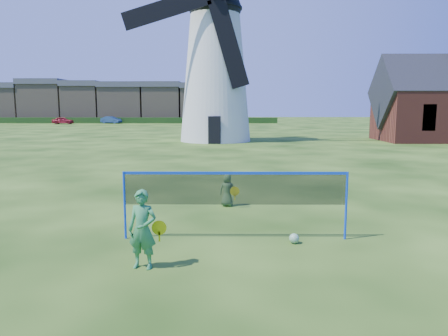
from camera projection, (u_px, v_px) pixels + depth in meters
name	position (u px, v px, depth m)	size (l,w,h in m)	color
ground	(215.00, 233.00, 10.12)	(220.00, 220.00, 0.00)	black
windmill	(215.00, 66.00, 36.03)	(14.64, 6.04, 18.97)	white
badminton_net	(235.00, 190.00, 9.55)	(5.05, 0.05, 1.55)	blue
player_girl	(143.00, 229.00, 7.86)	(0.72, 0.45, 1.48)	#35864C
player_boy	(227.00, 190.00, 12.81)	(0.63, 0.44, 0.98)	#52843F
play_ball	(294.00, 238.00, 9.38)	(0.22, 0.22, 0.22)	green
terraced_houses	(85.00, 102.00, 81.07)	(50.86, 8.40, 7.97)	#8C775D
hedge	(103.00, 120.00, 75.56)	(62.00, 0.80, 1.00)	#193814
car_left	(63.00, 120.00, 71.89)	(1.39, 3.46, 1.18)	maroon
car_right	(111.00, 120.00, 74.43)	(1.28, 3.67, 1.21)	navy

